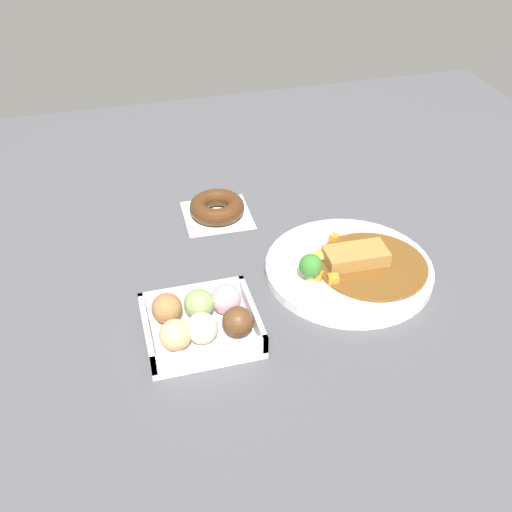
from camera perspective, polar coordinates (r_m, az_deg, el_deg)
ground_plane at (r=1.10m, az=3.93°, el=-1.21°), size 1.60×1.60×0.00m
curry_plate at (r=1.10m, az=8.59°, el=-1.04°), size 0.29×0.29×0.07m
donut_box at (r=0.96m, az=-5.02°, el=-5.95°), size 0.17×0.15×0.06m
chocolate_ring_donut at (r=1.24m, az=-3.59°, el=4.42°), size 0.13×0.13×0.04m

